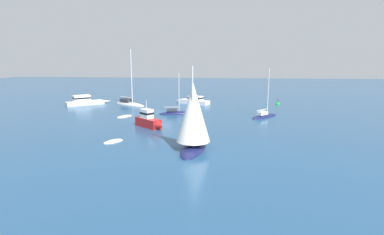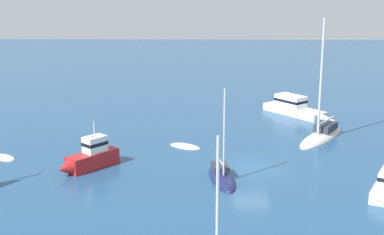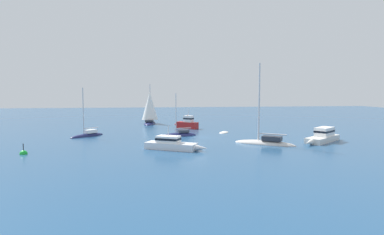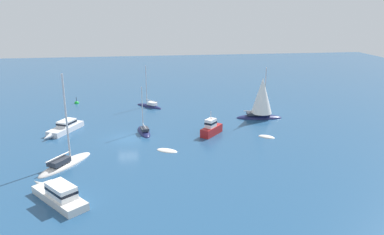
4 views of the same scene
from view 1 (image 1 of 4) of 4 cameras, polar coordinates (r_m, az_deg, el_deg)
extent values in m
plane|color=navy|center=(48.79, -5.22, 1.12)|extent=(160.00, 160.00, 0.00)
ellipsoid|color=silver|center=(45.45, -12.40, 0.16)|extent=(2.89, 2.40, 0.39)
ellipsoid|color=#191E4C|center=(45.24, 13.33, 0.07)|extent=(4.72, 4.63, 0.83)
cube|color=white|center=(44.61, 12.88, 0.79)|extent=(1.76, 1.75, 0.47)
cylinder|color=silver|center=(45.13, 13.94, 4.71)|extent=(0.14, 0.14, 6.48)
cylinder|color=silver|center=(44.50, 12.88, 1.40)|extent=(1.81, 1.76, 0.11)
ellipsoid|color=silver|center=(32.33, -14.37, -4.38)|extent=(2.42, 2.19, 0.43)
cube|color=silver|center=(58.57, -19.23, 2.56)|extent=(5.61, 6.27, 0.69)
cone|color=silver|center=(59.69, -15.52, 2.93)|extent=(1.56, 1.70, 0.69)
cube|color=white|center=(58.33, -19.78, 3.39)|extent=(3.02, 3.21, 1.11)
cube|color=black|center=(58.32, -19.78, 3.45)|extent=(3.08, 3.27, 0.24)
cube|color=white|center=(56.41, 0.39, 2.90)|extent=(4.32, 5.95, 0.74)
cone|color=white|center=(58.37, -2.54, 3.17)|extent=(1.32, 1.61, 0.74)
cube|color=white|center=(56.13, 0.67, 3.63)|extent=(2.48, 2.90, 0.75)
cube|color=black|center=(56.13, 0.67, 3.67)|extent=(2.53, 2.95, 0.24)
cylinder|color=silver|center=(56.01, 0.68, 4.60)|extent=(0.08, 0.08, 1.15)
ellipsoid|color=silver|center=(56.64, -11.46, 2.34)|extent=(5.72, 7.25, 0.99)
cube|color=#2D333D|center=(57.22, -12.06, 3.17)|extent=(2.34, 2.59, 0.54)
cylinder|color=silver|center=(55.52, -11.17, 7.52)|extent=(0.20, 0.20, 9.31)
cylinder|color=silver|center=(57.18, -12.11, 3.69)|extent=(2.01, 2.88, 0.16)
cube|color=#B21E1E|center=(38.09, -8.13, -0.95)|extent=(3.44, 3.70, 1.10)
cone|color=#B21E1E|center=(36.27, -5.97, -1.51)|extent=(1.45, 1.44, 1.10)
cube|color=white|center=(38.08, -8.40, 0.73)|extent=(1.74, 1.79, 1.11)
cube|color=black|center=(38.07, -8.40, 0.82)|extent=(1.80, 1.85, 0.24)
cylinder|color=silver|center=(37.90, -8.44, 2.36)|extent=(0.08, 0.08, 1.07)
cylinder|color=red|center=(37.92, -8.16, 0.61)|extent=(0.32, 0.32, 0.99)
sphere|color=tan|center=(37.82, -8.19, 1.52)|extent=(0.24, 0.24, 0.24)
ellipsoid|color=#191E4C|center=(46.35, -3.02, 0.62)|extent=(2.25, 5.16, 0.97)
cube|color=#2D333D|center=(46.22, -3.77, 1.41)|extent=(1.23, 1.65, 0.35)
cylinder|color=silver|center=(45.88, -2.44, 4.70)|extent=(0.12, 0.12, 5.65)
cylinder|color=silver|center=(46.15, -3.81, 1.93)|extent=(0.49, 2.23, 0.10)
ellipsoid|color=#191E4C|center=(29.02, 0.34, -5.80)|extent=(7.08, 2.83, 1.04)
cube|color=#2D333D|center=(29.61, 0.67, -4.05)|extent=(2.22, 1.66, 0.36)
cylinder|color=silver|center=(27.43, 0.06, 2.03)|extent=(0.15, 0.15, 7.19)
cylinder|color=silver|center=(29.53, 0.68, -3.22)|extent=(3.10, 0.48, 0.12)
cone|color=white|center=(27.92, 0.23, 0.95)|extent=(3.44, 3.44, 5.39)
sphere|color=green|center=(58.03, 15.61, 2.36)|extent=(0.78, 0.78, 0.78)
cylinder|color=black|center=(57.93, 15.65, 3.08)|extent=(0.08, 0.08, 0.70)
camera|label=2|loc=(51.67, 38.42, 13.73)|focal=51.55mm
camera|label=3|loc=(91.67, 3.74, 9.95)|focal=30.72mm
camera|label=4|loc=(71.59, -46.73, 14.31)|focal=35.11mm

